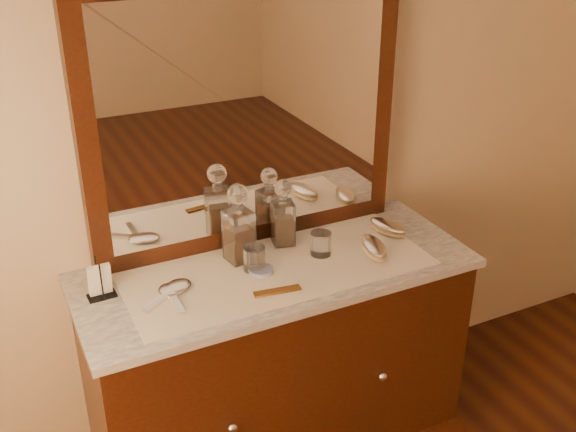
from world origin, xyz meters
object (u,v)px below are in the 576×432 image
(brush_near, at_px, (374,248))
(hand_mirror_outer, at_px, (171,293))
(comb, at_px, (277,291))
(decanter_left, at_px, (239,231))
(brush_far, at_px, (388,227))
(mirror_frame, at_px, (246,115))
(napkin_rack, at_px, (100,282))
(pin_dish, at_px, (261,270))
(dresser_cabinet, at_px, (277,364))
(hand_mirror_inner, at_px, (174,289))
(decanter_right, at_px, (283,219))

(brush_near, xyz_separation_m, hand_mirror_outer, (-0.76, 0.06, -0.02))
(comb, relative_size, brush_near, 0.86)
(decanter_left, relative_size, brush_far, 1.63)
(mirror_frame, distance_m, napkin_rack, 0.77)
(napkin_rack, distance_m, brush_near, 0.99)
(hand_mirror_outer, bearing_deg, comb, -23.51)
(brush_near, bearing_deg, pin_dish, 171.88)
(brush_near, relative_size, brush_far, 1.03)
(dresser_cabinet, xyz_separation_m, napkin_rack, (-0.61, 0.08, 0.50))
(napkin_rack, height_order, brush_far, napkin_rack)
(mirror_frame, xyz_separation_m, hand_mirror_inner, (-0.38, -0.25, -0.49))
(brush_far, bearing_deg, comb, -161.03)
(hand_mirror_inner, bearing_deg, brush_far, 2.57)
(dresser_cabinet, relative_size, napkin_rack, 9.93)
(dresser_cabinet, height_order, hand_mirror_inner, hand_mirror_inner)
(decanter_right, height_order, brush_far, decanter_right)
(decanter_left, bearing_deg, comb, -83.67)
(dresser_cabinet, distance_m, decanter_left, 0.58)
(brush_far, bearing_deg, decanter_left, 173.91)
(decanter_right, bearing_deg, mirror_frame, 133.76)
(pin_dish, xyz_separation_m, brush_near, (0.43, -0.06, 0.02))
(napkin_rack, distance_m, decanter_left, 0.51)
(napkin_rack, bearing_deg, hand_mirror_outer, -24.83)
(napkin_rack, relative_size, decanter_left, 0.47)
(decanter_right, bearing_deg, brush_near, -39.75)
(pin_dish, height_order, hand_mirror_inner, hand_mirror_inner)
(brush_far, relative_size, hand_mirror_inner, 0.86)
(pin_dish, distance_m, napkin_rack, 0.55)
(decanter_right, xyz_separation_m, hand_mirror_inner, (-0.48, -0.14, -0.09))
(hand_mirror_inner, bearing_deg, pin_dish, -2.95)
(brush_far, bearing_deg, mirror_frame, 157.70)
(pin_dish, xyz_separation_m, brush_far, (0.57, 0.06, 0.02))
(comb, relative_size, hand_mirror_outer, 0.84)
(mirror_frame, distance_m, pin_dish, 0.56)
(napkin_rack, height_order, decanter_left, decanter_left)
(mirror_frame, bearing_deg, dresser_cabinet, -90.00)
(brush_far, xyz_separation_m, hand_mirror_outer, (-0.90, -0.05, -0.02))
(dresser_cabinet, distance_m, mirror_frame, 0.97)
(decanter_left, bearing_deg, hand_mirror_outer, -158.26)
(hand_mirror_inner, bearing_deg, napkin_rack, 160.03)
(decanter_left, relative_size, brush_near, 1.58)
(hand_mirror_outer, relative_size, hand_mirror_inner, 0.90)
(napkin_rack, relative_size, brush_far, 0.76)
(brush_far, bearing_deg, brush_near, -139.94)
(napkin_rack, distance_m, hand_mirror_outer, 0.24)
(hand_mirror_outer, bearing_deg, hand_mirror_inner, 43.15)
(decanter_left, height_order, hand_mirror_inner, decanter_left)
(brush_far, bearing_deg, napkin_rack, 177.80)
(hand_mirror_inner, bearing_deg, dresser_cabinet, 0.29)
(pin_dish, xyz_separation_m, comb, (-0.00, -0.14, -0.00))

